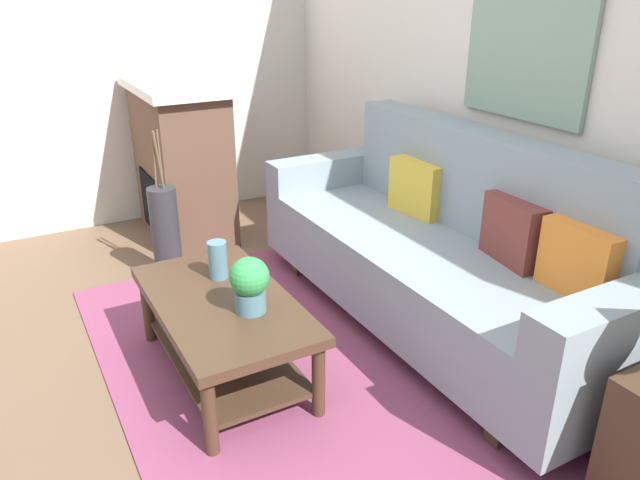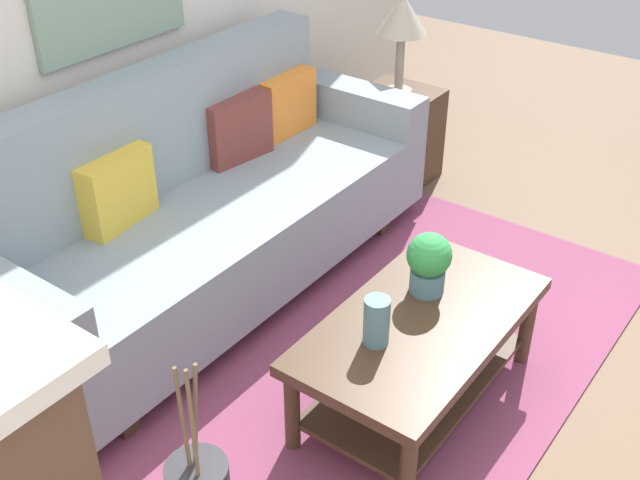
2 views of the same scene
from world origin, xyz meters
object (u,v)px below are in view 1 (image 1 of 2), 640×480
object	(u,v)px
throw_pillow_mustard	(417,188)
framed_painting	(527,40)
tabletop_vase	(218,260)
floor_vase	(166,235)
couch	(439,254)
throw_pillow_orange	(579,261)
coffee_table	(223,320)
throw_pillow_maroon	(513,231)
potted_plant_tabletop	(250,283)
fireplace	(182,162)

from	to	relation	value
throw_pillow_mustard	framed_painting	xyz separation A→B (m)	(0.39, 0.34, 0.85)
tabletop_vase	floor_vase	xyz separation A→B (m)	(-0.94, -0.02, -0.21)
floor_vase	couch	bearing A→B (deg)	43.03
framed_painting	throw_pillow_orange	bearing A→B (deg)	-23.81
framed_painting	throw_pillow_mustard	bearing A→B (deg)	-138.57
throw_pillow_orange	coffee_table	bearing A→B (deg)	-122.91
throw_pillow_mustard	throw_pillow_maroon	world-z (taller)	same
couch	floor_vase	bearing A→B (deg)	-136.97
potted_plant_tabletop	floor_vase	size ratio (longest dim) A/B	0.41
throw_pillow_maroon	potted_plant_tabletop	world-z (taller)	throw_pillow_maroon
throw_pillow_maroon	coffee_table	distance (m)	1.47
throw_pillow_maroon	tabletop_vase	xyz separation A→B (m)	(-0.70, -1.28, -0.15)
throw_pillow_mustard	coffee_table	bearing A→B (deg)	-77.85
throw_pillow_maroon	throw_pillow_orange	world-z (taller)	same
tabletop_vase	framed_painting	distance (m)	1.93
throw_pillow_maroon	potted_plant_tabletop	xyz separation A→B (m)	(-0.31, -1.27, -0.11)
throw_pillow_maroon	tabletop_vase	bearing A→B (deg)	-118.81
throw_pillow_mustard	framed_painting	world-z (taller)	framed_painting
couch	framed_painting	size ratio (longest dim) A/B	2.98
throw_pillow_maroon	framed_painting	xyz separation A→B (m)	(-0.39, 0.34, 0.85)
couch	framed_painting	xyz separation A→B (m)	(0.00, 0.47, 1.10)
throw_pillow_orange	coffee_table	world-z (taller)	throw_pillow_orange
throw_pillow_maroon	tabletop_vase	world-z (taller)	throw_pillow_maroon
coffee_table	tabletop_vase	bearing A→B (deg)	163.09
coffee_table	floor_vase	xyz separation A→B (m)	(-1.16, 0.05, 0.00)
throw_pillow_maroon	coffee_table	size ratio (longest dim) A/B	0.33
tabletop_vase	potted_plant_tabletop	bearing A→B (deg)	1.52
throw_pillow_orange	tabletop_vase	bearing A→B (deg)	-130.45
throw_pillow_orange	floor_vase	size ratio (longest dim) A/B	0.57
fireplace	framed_painting	size ratio (longest dim) A/B	1.42
throw_pillow_mustard	throw_pillow_orange	distance (m)	1.16
couch	floor_vase	distance (m)	1.72
throw_pillow_orange	tabletop_vase	size ratio (longest dim) A/B	1.86
tabletop_vase	fireplace	distance (m)	1.65
fireplace	coffee_table	bearing A→B (deg)	-11.83
throw_pillow_maroon	throw_pillow_orange	distance (m)	0.39
potted_plant_tabletop	fireplace	world-z (taller)	fireplace
potted_plant_tabletop	fireplace	xyz separation A→B (m)	(-2.01, 0.31, 0.02)
throw_pillow_mustard	fireplace	distance (m)	1.82
throw_pillow_orange	potted_plant_tabletop	xyz separation A→B (m)	(-0.70, -1.27, -0.11)
coffee_table	potted_plant_tabletop	distance (m)	0.32
throw_pillow_orange	fireplace	size ratio (longest dim) A/B	0.31
throw_pillow_orange	framed_painting	distance (m)	1.20
throw_pillow_maroon	fireplace	world-z (taller)	fireplace
throw_pillow_orange	fireplace	bearing A→B (deg)	-160.49
couch	throw_pillow_orange	size ratio (longest dim) A/B	6.76
couch	fireplace	world-z (taller)	fireplace
throw_pillow_mustard	potted_plant_tabletop	xyz separation A→B (m)	(0.46, -1.27, -0.11)
throw_pillow_orange	floor_vase	xyz separation A→B (m)	(-2.03, -1.30, -0.36)
couch	coffee_table	xyz separation A→B (m)	(-0.10, -1.22, -0.12)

